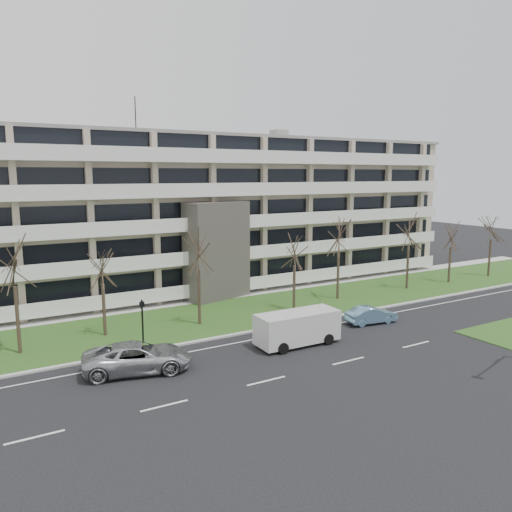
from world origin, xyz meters
TOP-DOWN VIEW (x-y plane):
  - ground at (0.00, 0.00)m, footprint 160.00×160.00m
  - grass_verge at (0.00, 13.00)m, footprint 90.00×10.00m
  - curb at (0.00, 8.00)m, footprint 90.00×0.35m
  - sidewalk at (0.00, 18.50)m, footprint 90.00×2.00m
  - lane_edge_line at (0.00, 6.50)m, footprint 90.00×0.12m
  - apartment_building at (-0.01, 25.32)m, footprint 60.50×15.10m
  - silver_pickup at (-11.80, 5.01)m, footprint 6.76×4.36m
  - blue_sedan at (6.78, 5.25)m, footprint 4.23×1.95m
  - white_van at (-0.90, 4.13)m, footprint 5.87×2.50m
  - pedestrian_signal at (-10.00, 9.57)m, footprint 0.30×0.24m
  - tree_1 at (-17.47, 11.77)m, footprint 3.97×3.97m
  - tree_2 at (-11.82, 12.64)m, footprint 3.39×3.39m
  - tree_3 at (-4.84, 11.71)m, footprint 3.83×3.83m
  - tree_4 at (3.85, 11.49)m, footprint 3.44×3.44m
  - tree_5 at (9.50, 12.55)m, footprint 4.03×4.03m
  - tree_6 at (18.24, 12.24)m, footprint 3.89×3.89m
  - tree_7 at (24.48, 12.14)m, footprint 3.42×3.42m
  - tree_8 at (30.99, 11.95)m, footprint 3.79×3.79m

SIDE VIEW (x-z plane):
  - ground at x=0.00m, z-range 0.00..0.00m
  - lane_edge_line at x=0.00m, z-range 0.00..0.01m
  - grass_verge at x=0.00m, z-range 0.00..0.06m
  - sidewalk at x=0.00m, z-range 0.00..0.08m
  - curb at x=0.00m, z-range 0.00..0.12m
  - blue_sedan at x=6.78m, z-range 0.00..1.34m
  - silver_pickup at x=-11.80m, z-range 0.00..1.73m
  - white_van at x=-0.90m, z-range 0.22..2.48m
  - pedestrian_signal at x=-10.00m, z-range 0.42..3.53m
  - tree_2 at x=-11.82m, z-range 1.88..8.66m
  - tree_7 at x=24.48m, z-range 1.90..8.74m
  - tree_4 at x=3.85m, z-range 1.90..8.77m
  - tree_8 at x=30.99m, z-range 2.10..9.68m
  - tree_3 at x=-4.84m, z-range 2.12..9.78m
  - tree_6 at x=18.24m, z-range 2.16..9.94m
  - tree_1 at x=-17.47m, z-range 2.21..10.15m
  - tree_5 at x=9.50m, z-range 2.24..10.29m
  - apartment_building at x=-0.01m, z-range -1.76..16.99m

